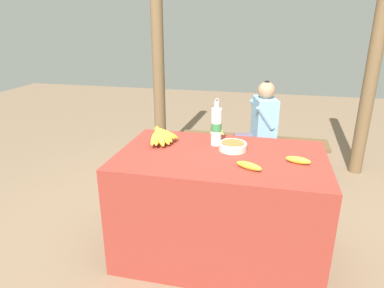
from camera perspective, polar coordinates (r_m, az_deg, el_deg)
ground_plane at (r=2.69m, az=4.37°, el=-17.33°), size 12.00×12.00×0.00m
market_counter at (r=2.48m, az=4.61°, el=-10.15°), size 1.39×0.85×0.78m
banana_bunch_ripe at (r=2.49m, az=-5.13°, el=1.59°), size 0.21×0.32×0.15m
serving_bowl at (r=2.38m, az=6.81°, el=-0.28°), size 0.20×0.20×0.06m
water_bottle at (r=2.44m, az=4.07°, el=3.01°), size 0.07×0.07×0.34m
loose_banana_front at (r=2.09m, az=9.47°, el=-3.61°), size 0.17×0.11×0.05m
loose_banana_side at (r=2.25m, az=17.27°, el=-2.59°), size 0.16×0.08×0.05m
wooden_bench at (r=3.71m, az=9.93°, el=-0.23°), size 1.55×0.32×0.44m
seated_vendor at (r=3.58m, az=11.10°, el=3.22°), size 0.46×0.43×1.07m
banana_bunch_green at (r=3.70m, az=3.99°, el=2.22°), size 0.18×0.29×0.13m
support_post_near at (r=4.12m, az=-5.67°, el=13.97°), size 0.14×0.14×2.40m
support_post_far at (r=4.04m, az=28.00°, el=11.68°), size 0.14×0.14×2.40m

